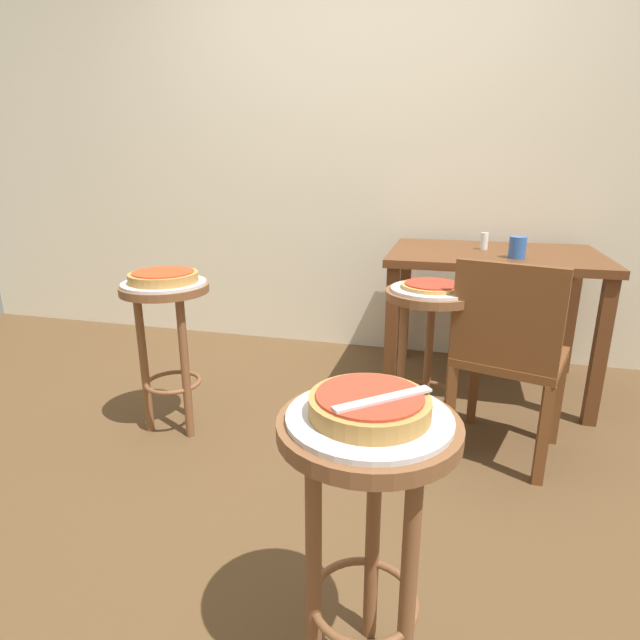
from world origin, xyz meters
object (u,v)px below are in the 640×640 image
object	(u,v)px
pizza_middle	(163,277)
stool_middle	(168,324)
serving_plate_middle	(164,283)
pizza_server_knife	(383,399)
serving_plate_foreground	(369,417)
condiment_shaker	(484,241)
pizza_foreground	(370,405)
cup_near_edge	(517,247)
wooden_chair	(508,354)
serving_plate_leftside	(432,289)
stool_foreground	(367,496)
pizza_leftside	(432,286)
dining_table	(492,273)
stool_leftside	(429,332)

from	to	relation	value
pizza_middle	stool_middle	bearing A→B (deg)	-26.57
serving_plate_middle	pizza_server_knife	size ratio (longest dim) A/B	1.64
serving_plate_foreground	pizza_middle	xyz separation A→B (m)	(-1.07, 0.98, 0.03)
condiment_shaker	serving_plate_foreground	bearing A→B (deg)	-98.66
serving_plate_foreground	pizza_foreground	size ratio (longest dim) A/B	1.37
pizza_middle	condiment_shaker	xyz separation A→B (m)	(1.36, 0.94, 0.07)
cup_near_edge	wooden_chair	world-z (taller)	cup_near_edge
serving_plate_leftside	pizza_server_knife	bearing A→B (deg)	-91.68
stool_foreground	pizza_leftside	bearing A→B (deg)	86.82
dining_table	pizza_server_knife	size ratio (longest dim) A/B	4.82
serving_plate_foreground	dining_table	distance (m)	1.89
serving_plate_middle	wooden_chair	size ratio (longest dim) A/B	0.43
pizza_middle	wooden_chair	distance (m)	1.48
serving_plate_foreground	serving_plate_leftside	size ratio (longest dim) A/B	1.01
pizza_middle	pizza_server_knife	bearing A→B (deg)	-42.44
serving_plate_leftside	condiment_shaker	xyz separation A→B (m)	(0.23, 0.75, 0.10)
pizza_foreground	pizza_middle	size ratio (longest dim) A/B	0.84
cup_near_edge	pizza_server_knife	distance (m)	1.75
pizza_foreground	wooden_chair	bearing A→B (deg)	70.99
serving_plate_foreground	wooden_chair	bearing A→B (deg)	70.99
serving_plate_leftside	wooden_chair	bearing A→B (deg)	-10.73
pizza_foreground	serving_plate_leftside	bearing A→B (deg)	86.82
stool_foreground	pizza_middle	size ratio (longest dim) A/B	2.34
stool_foreground	pizza_leftside	size ratio (longest dim) A/B	2.72
pizza_leftside	condiment_shaker	distance (m)	0.79
serving_plate_foreground	wooden_chair	distance (m)	1.19
stool_middle	stool_leftside	bearing A→B (deg)	9.15
condiment_shaker	stool_leftside	bearing A→B (deg)	-106.80
serving_plate_middle	pizza_foreground	bearing A→B (deg)	-42.66
pizza_server_knife	cup_near_edge	bearing A→B (deg)	35.36
stool_foreground	stool_leftside	bearing A→B (deg)	86.82
serving_plate_middle	pizza_server_knife	distance (m)	1.49
pizza_middle	stool_leftside	size ratio (longest dim) A/B	0.43
serving_plate_foreground	pizza_middle	size ratio (longest dim) A/B	1.16
stool_foreground	pizza_server_knife	bearing A→B (deg)	-33.69
serving_plate_foreground	pizza_leftside	distance (m)	1.17
stool_foreground	pizza_server_knife	distance (m)	0.24
pizza_foreground	pizza_server_knife	xyz separation A→B (m)	(0.03, -0.02, 0.03)
dining_table	condiment_shaker	bearing A→B (deg)	128.07
pizza_server_knife	pizza_leftside	bearing A→B (deg)	47.10
condiment_shaker	wooden_chair	bearing A→B (deg)	-83.81
dining_table	condiment_shaker	distance (m)	0.18
serving_plate_leftside	dining_table	bearing A→B (deg)	67.83
pizza_middle	condiment_shaker	bearing A→B (deg)	34.58
stool_middle	serving_plate_leftside	size ratio (longest dim) A/B	2.04
serving_plate_middle	cup_near_edge	distance (m)	1.66
serving_plate_middle	dining_table	distance (m)	1.66
pizza_server_knife	wooden_chair	bearing A→B (deg)	31.46
pizza_foreground	condiment_shaker	xyz separation A→B (m)	(0.29, 1.92, 0.07)
stool_foreground	stool_middle	xyz separation A→B (m)	(-1.07, 0.98, 0.00)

